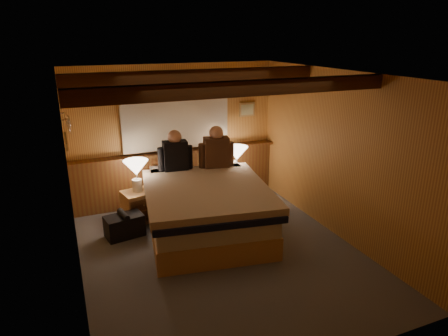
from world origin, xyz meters
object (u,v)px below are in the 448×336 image
lamp_right (237,155)px  person_right (216,150)px  person_left (175,154)px  bed (206,207)px  lamp_left (136,170)px  nightstand_left (139,206)px  duffel_bag (124,225)px  nightstand_right (236,189)px

lamp_right → person_right: size_ratio=0.69×
person_left → person_right: 0.67m
bed → lamp_left: size_ratio=4.89×
lamp_right → person_left: (-1.11, -0.04, 0.16)m
nightstand_left → person_left: (0.66, 0.07, 0.78)m
bed → duffel_bag: 1.23m
nightstand_left → lamp_left: lamp_left is taller
person_right → bed: bearing=-112.5°
nightstand_right → lamp_left: 1.83m
bed → lamp_left: (-0.85, 0.79, 0.46)m
person_left → bed: bearing=-70.7°
person_left → duffel_bag: (-0.95, -0.50, -0.86)m
person_right → duffel_bag: bearing=-156.4°
person_left → lamp_left: bearing=-171.9°
lamp_left → person_right: person_right is taller
nightstand_right → person_right: 0.89m
nightstand_left → lamp_left: 0.61m
bed → lamp_right: bearing=52.9°
person_left → duffel_bag: 1.38m
nightstand_right → lamp_left: (-1.73, -0.03, 0.59)m
bed → duffel_bag: size_ratio=4.20×
duffel_bag → nightstand_right: bearing=3.8°
bed → person_right: bearing=66.4°
lamp_right → person_right: bearing=-161.2°
nightstand_left → person_left: person_left is taller
nightstand_left → lamp_right: size_ratio=1.07×
lamp_left → person_left: 0.67m
nightstand_left → person_right: (1.32, -0.04, 0.80)m
nightstand_right → person_right: (-0.42, -0.11, 0.78)m
bed → person_right: (0.46, 0.71, 0.65)m
nightstand_left → person_left: 1.02m
lamp_right → duffel_bag: 2.24m
lamp_right → person_left: bearing=-178.0°
lamp_right → person_left: size_ratio=0.72×
nightstand_left → lamp_left: bearing=62.0°
lamp_right → person_right: 0.50m
bed → lamp_right: lamp_right is taller
lamp_right → duffel_bag: bearing=-165.4°
lamp_right → duffel_bag: size_ratio=0.84×
bed → person_left: bearing=113.3°
nightstand_right → person_right: person_right is taller
lamp_left → lamp_right: lamp_right is taller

